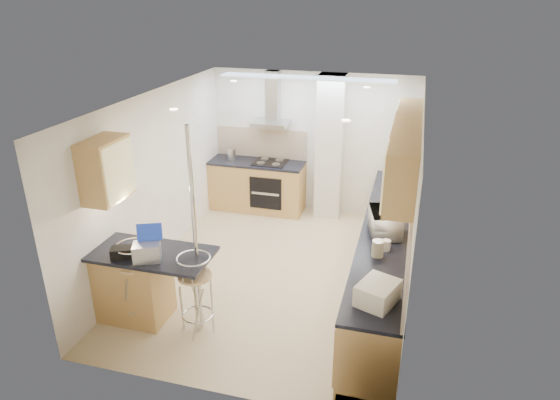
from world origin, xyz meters
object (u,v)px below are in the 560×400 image
(laptop, at_px, (147,252))
(bar_stool_end, at_px, (196,295))
(microwave, at_px, (386,223))
(bread_bin, at_px, (378,293))
(bar_stool_near, at_px, (138,284))

(laptop, height_order, bar_stool_end, laptop)
(laptop, bearing_deg, microwave, 5.74)
(microwave, bearing_deg, bread_bin, 168.92)
(laptop, xyz_separation_m, bar_stool_near, (-0.22, 0.07, -0.51))
(bar_stool_near, bearing_deg, microwave, 5.24)
(laptop, relative_size, bread_bin, 0.71)
(laptop, height_order, bread_bin, laptop)
(microwave, height_order, laptop, microwave)
(microwave, xyz_separation_m, bread_bin, (0.04, -1.54, -0.05))
(laptop, distance_m, bar_stool_end, 0.75)
(microwave, height_order, bar_stool_end, microwave)
(bar_stool_near, bearing_deg, bread_bin, -24.78)
(microwave, bearing_deg, bar_stool_end, 110.74)
(bar_stool_end, bearing_deg, bar_stool_near, 110.13)
(microwave, height_order, bar_stool_near, microwave)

